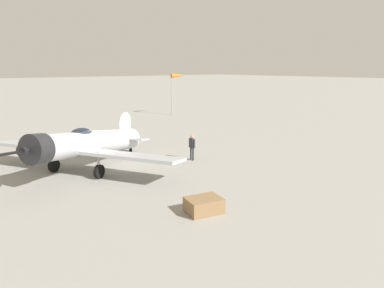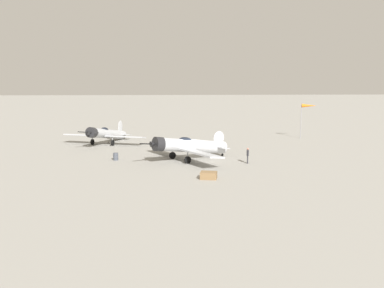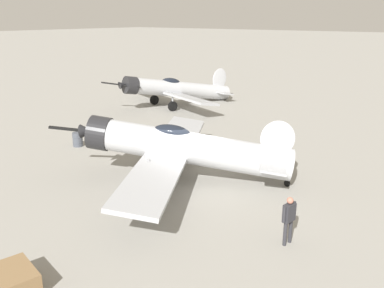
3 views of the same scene
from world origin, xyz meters
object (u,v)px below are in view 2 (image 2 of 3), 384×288
Objects in this scene: airplane_foreground at (188,146)px; windsock_mast at (308,107)px; airplane_mid_apron at (106,134)px; ground_crew_mechanic at (248,154)px; equipment_crate at (209,175)px; fuel_drum at (116,157)px.

windsock_mast reaches higher than airplane_foreground.
airplane_foreground reaches higher than airplane_mid_apron.
equipment_crate is (-4.94, -6.94, -0.70)m from ground_crew_mechanic.
fuel_drum is at bearing 134.85° from equipment_crate.
fuel_drum is (2.70, -12.29, -1.02)m from airplane_mid_apron.
windsock_mast reaches higher than equipment_crate.
ground_crew_mechanic is 0.32× the size of windsock_mast.
airplane_mid_apron is (-10.85, 12.77, -0.18)m from airplane_foreground.
fuel_drum is 0.16× the size of windsock_mast.
airplane_mid_apron is 12.62m from fuel_drum.
airplane_mid_apron is 6.91× the size of ground_crew_mechanic.
windsock_mast is at bearing 30.57° from fuel_drum.
ground_crew_mechanic is at bearing -10.43° from fuel_drum.
ground_crew_mechanic is at bearing 54.52° from equipment_crate.
airplane_foreground is 16.76m from airplane_mid_apron.
fuel_drum is at bearing 179.49° from ground_crew_mechanic.
equipment_crate is (12.25, -21.89, -1.10)m from airplane_mid_apron.
equipment_crate is 13.55m from fuel_drum.
airplane_foreground is at bearing 170.88° from ground_crew_mechanic.
airplane_mid_apron is 6.93× the size of equipment_crate.
airplane_foreground reaches higher than ground_crew_mechanic.
airplane_foreground is 1.02× the size of airplane_mid_apron.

